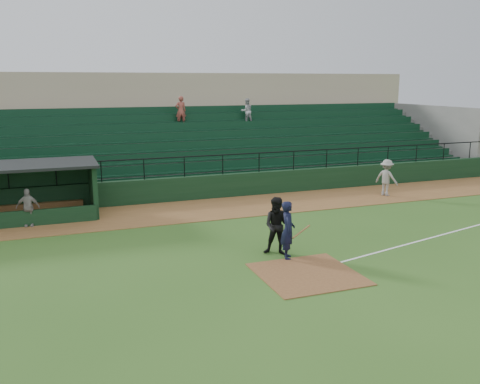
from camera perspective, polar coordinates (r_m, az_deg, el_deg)
name	(u,v)px	position (r m, az deg, el deg)	size (l,w,h in m)	color
ground	(293,264)	(17.11, 5.91, -7.90)	(90.00, 90.00, 0.00)	#315A1D
warning_track	(218,208)	(24.22, -2.48, -1.81)	(40.00, 4.00, 0.03)	brown
home_plate_dirt	(308,274)	(16.27, 7.48, -8.96)	(3.00, 3.00, 0.03)	brown
foul_line	(460,230)	(22.54, 23.10, -3.88)	(18.00, 0.09, 0.01)	white
stadium_structure	(174,141)	(31.86, -7.25, 5.65)	(38.00, 13.08, 6.40)	black
batter_at_plate	(288,230)	(17.31, 5.31, -4.21)	(1.14, 0.84, 1.97)	black
umpire	(278,226)	(17.69, 4.19, -3.77)	(0.98, 0.76, 2.01)	black
runner	(386,178)	(27.71, 15.87, 1.54)	(1.22, 0.70, 1.88)	gray
dugout_player_a	(28,207)	(22.72, -22.39, -1.59)	(0.92, 0.38, 1.57)	gray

